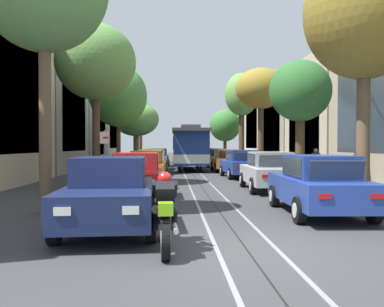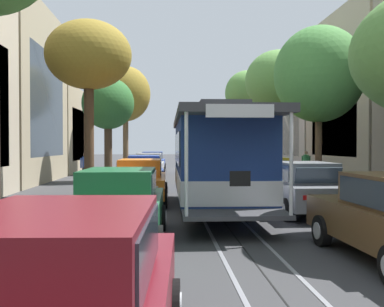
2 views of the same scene
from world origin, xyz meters
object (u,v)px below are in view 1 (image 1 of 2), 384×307
parked_car_brown_sixth_left (158,157)px  pedestrian_on_right_pavement (316,163)px  parked_car_orange_fourth_right (226,160)px  street_tree_kerb_right_fourth (242,96)px  parked_car_yellow_fourth_left (151,162)px  parked_car_grey_fifth_left (155,159)px  street_tree_kerb_left_mid (118,96)px  parked_car_orange_mid_left (147,166)px  parked_car_maroon_sixth_right (210,156)px  street_tree_kerb_left_second (96,63)px  parked_car_silver_second_right (269,171)px  street_tree_kerb_right_near (364,14)px  pedestrian_on_left_pavement (45,165)px  fire_hydrant (380,200)px  street_sign_post (105,153)px  street_tree_kerb_right_second (300,92)px  parked_car_blue_near_right (318,184)px  motorcycle_with_rider (165,213)px  parked_car_green_fifth_right (217,158)px  street_tree_kerb_left_fourth (136,120)px  street_tree_kerb_right_mid (261,90)px  cable_car_trolley (190,148)px  street_tree_kerb_left_far (140,115)px  street_tree_kerb_right_far (225,126)px  parked_car_navy_near_left (111,193)px  parked_car_red_second_left (137,175)px  parked_car_blue_mid_right (241,164)px

parked_car_brown_sixth_left → pedestrian_on_right_pavement: bearing=-62.5°
parked_car_orange_fourth_right → street_tree_kerb_right_fourth: bearing=72.3°
parked_car_yellow_fourth_left → parked_car_orange_fourth_right: same height
parked_car_grey_fifth_left → street_tree_kerb_left_mid: bearing=-114.8°
parked_car_brown_sixth_left → parked_car_orange_mid_left: bearing=-89.9°
parked_car_maroon_sixth_right → street_tree_kerb_left_second: street_tree_kerb_left_second is taller
parked_car_silver_second_right → street_tree_kerb_right_near: 6.79m
parked_car_yellow_fourth_left → pedestrian_on_left_pavement: 8.73m
street_tree_kerb_right_fourth → fire_hydrant: 26.28m
street_tree_kerb_right_fourth → street_sign_post: 21.84m
street_tree_kerb_left_mid → street_tree_kerb_right_second: size_ratio=1.18×
parked_car_silver_second_right → street_tree_kerb_right_near: size_ratio=0.56×
street_sign_post → parked_car_blue_near_right: bearing=-41.6°
street_tree_kerb_left_mid → motorcycle_with_rider: 19.99m
parked_car_blue_near_right → pedestrian_on_right_pavement: 10.14m
parked_car_grey_fifth_left → parked_car_blue_near_right: bearing=-75.7°
parked_car_orange_mid_left → street_tree_kerb_right_near: (7.07, -7.97, 5.02)m
parked_car_silver_second_right → motorcycle_with_rider: parked_car_silver_second_right is taller
street_tree_kerb_left_second → parked_car_orange_fourth_right: bearing=50.1°
parked_car_green_fifth_right → street_sign_post: bearing=-110.0°
parked_car_maroon_sixth_right → street_sign_post: 24.96m
parked_car_blue_near_right → street_tree_kerb_left_fourth: bearing=106.0°
parked_car_orange_fourth_right → motorcycle_with_rider: (-3.95, -21.09, -0.15)m
parked_car_orange_mid_left → street_tree_kerb_left_mid: 7.94m
parked_car_brown_sixth_left → street_tree_kerb_right_fourth: size_ratio=0.53×
motorcycle_with_rider → parked_car_grey_fifth_left: bearing=92.9°
parked_car_silver_second_right → street_tree_kerb_right_near: (1.88, -4.18, 5.02)m
street_tree_kerb_left_mid → street_tree_kerb_right_near: (9.31, -14.30, 0.78)m
street_sign_post → street_tree_kerb_right_mid: bearing=49.8°
parked_car_brown_sixth_left → street_tree_kerb_right_fourth: street_tree_kerb_right_fourth is taller
parked_car_orange_mid_left → parked_car_brown_sixth_left: (-0.03, 16.51, 0.00)m
street_tree_kerb_right_mid → pedestrian_on_right_pavement: size_ratio=4.15×
cable_car_trolley → parked_car_maroon_sixth_right: bearing=76.5°
parked_car_yellow_fourth_left → street_tree_kerb_left_far: 17.50m
street_tree_kerb_left_mid → street_tree_kerb_right_mid: bearing=2.0°
street_tree_kerb_right_fourth → street_tree_kerb_right_far: 7.96m
parked_car_silver_second_right → fire_hydrant: parked_car_silver_second_right is taller
cable_car_trolley → fire_hydrant: bearing=-78.5°
parked_car_navy_near_left → parked_car_grey_fifth_left: 22.02m
street_tree_kerb_left_far → street_tree_kerb_right_fourth: street_tree_kerb_right_fourth is taller
street_tree_kerb_left_fourth → parked_car_brown_sixth_left: bearing=40.0°
street_tree_kerb_right_near → street_tree_kerb_right_mid: bearing=89.6°
cable_car_trolley → fire_hydrant: 20.46m
street_tree_kerb_left_far → parked_car_red_second_left: bearing=-85.8°
parked_car_brown_sixth_left → street_tree_kerb_right_fourth: 9.32m
cable_car_trolley → parked_car_brown_sixth_left: bearing=112.2°
fire_hydrant → street_tree_kerb_right_mid: bearing=88.1°
parked_car_blue_mid_right → fire_hydrant: bearing=-83.5°
parked_car_yellow_fourth_left → parked_car_blue_near_right: size_ratio=1.00×
parked_car_blue_near_right → street_tree_kerb_left_second: size_ratio=0.58×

